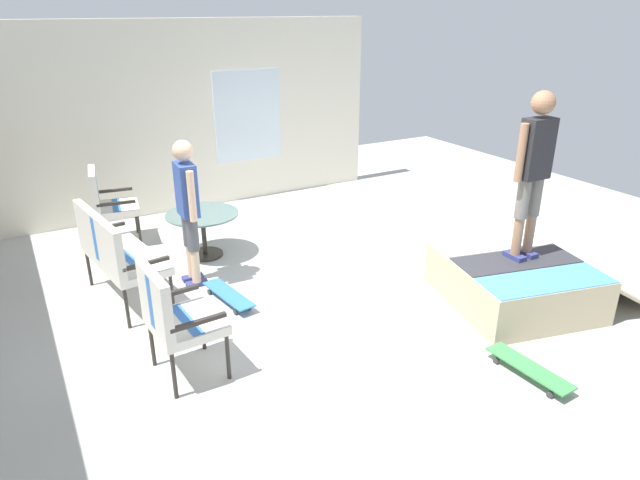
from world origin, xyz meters
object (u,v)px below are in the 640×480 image
skate_ramp (516,280)px  patio_chair_near_house (106,200)px  patio_bench (113,249)px  person_skater (534,164)px  person_watching (188,203)px  skateboard_spare (529,368)px  patio_table (203,226)px  patio_chair_by_wall (172,314)px  skateboard_by_bench (229,295)px

skate_ramp → patio_chair_near_house: patio_chair_near_house is taller
patio_bench → person_skater: 4.36m
person_watching → skateboard_spare: size_ratio=2.05×
person_skater → patio_table: bearing=43.1°
patio_table → person_watching: person_watching is taller
skate_ramp → patio_chair_near_house: (3.79, 3.45, 0.37)m
patio_table → person_watching: size_ratio=0.54×
skateboard_spare → patio_chair_near_house: bearing=27.6°
patio_bench → patio_chair_by_wall: size_ratio=1.29×
patio_table → person_skater: bearing=-136.9°
skateboard_spare → person_skater: bearing=-42.9°
patio_chair_near_house → person_skater: size_ratio=0.59×
skate_ramp → person_watching: (2.11, 2.86, 0.72)m
patio_bench → skateboard_spare: (-3.10, -2.76, -0.53)m
patio_chair_near_house → person_skater: person_skater is taller
person_watching → skateboard_by_bench: person_watching is taller
patio_chair_near_house → skateboard_by_bench: size_ratio=1.24×
patio_chair_near_house → skateboard_spare: size_ratio=1.26×
patio_bench → patio_table: bearing=-59.1°
skate_ramp → person_watching: 3.62m
patio_chair_near_house → patio_table: (-1.01, -0.95, -0.21)m
skateboard_spare → patio_table: bearing=22.4°
skateboard_spare → person_watching: bearing=31.6°
patio_chair_near_house → patio_chair_by_wall: same height
skate_ramp → skateboard_by_bench: size_ratio=2.75×
skateboard_by_bench → patio_chair_near_house: bearing=18.4°
patio_table → person_watching: bearing=152.1°
patio_chair_near_house → skateboard_by_bench: 2.49m
patio_bench → person_skater: bearing=-118.4°
patio_chair_near_house → person_skater: (-3.75, -3.52, 0.88)m
person_skater → patio_chair_near_house: bearing=43.2°
skate_ramp → patio_chair_by_wall: size_ratio=2.22×
skate_ramp → person_watching: bearing=53.5°
patio_bench → patio_chair_near_house: size_ratio=1.29×
patio_chair_by_wall → skateboard_by_bench: 1.43m
patio_chair_near_house → patio_table: 1.40m
patio_chair_near_house → person_watching: bearing=-160.5°
skateboard_by_bench → patio_chair_by_wall: bearing=140.3°
patio_bench → person_skater: (-2.03, -3.76, 0.88)m
patio_chair_by_wall → person_skater: person_skater is taller
skateboard_by_bench → skateboard_spare: size_ratio=1.01×
skate_ramp → skateboard_spare: (-1.03, 0.93, -0.16)m
patio_table → skateboard_spare: patio_table is taller
skate_ramp → patio_bench: size_ratio=1.72×
patio_table → patio_bench: bearing=120.9°
person_watching → patio_table: bearing=-27.9°
skate_ramp → patio_chair_by_wall: (0.46, 3.53, 0.37)m
patio_chair_by_wall → skateboard_by_bench: bearing=-39.7°
skate_ramp → person_skater: size_ratio=1.31×
patio_table → skateboard_spare: (-3.81, -1.57, -0.32)m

